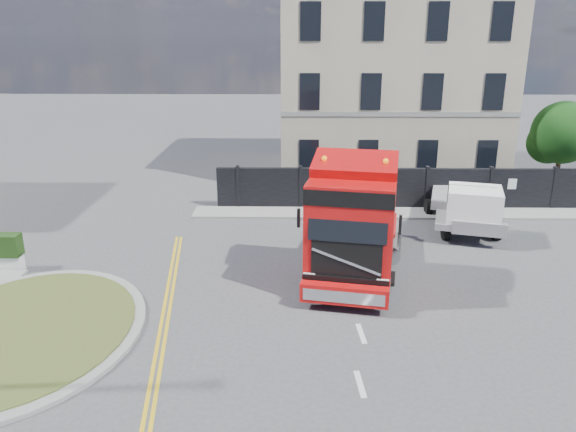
{
  "coord_description": "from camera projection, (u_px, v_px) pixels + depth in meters",
  "views": [
    {
      "loc": [
        0.8,
        -16.9,
        8.19
      ],
      "look_at": [
        0.5,
        2.37,
        1.8
      ],
      "focal_mm": 35.0,
      "sensor_mm": 36.0,
      "label": 1
    }
  ],
  "objects": [
    {
      "name": "truck",
      "position": [
        353.0,
        227.0,
        18.78
      ],
      "size": [
        3.95,
        7.55,
        4.3
      ],
      "rotation": [
        0.0,
        0.0,
        -0.19
      ],
      "color": "black",
      "rests_on": "ground"
    },
    {
      "name": "traffic_island",
      "position": [
        20.0,
        332.0,
        15.86
      ],
      "size": [
        6.8,
        6.8,
        0.17
      ],
      "color": "gray",
      "rests_on": "ground"
    },
    {
      "name": "pavement_far",
      "position": [
        407.0,
        213.0,
        26.21
      ],
      "size": [
        20.0,
        1.6,
        0.12
      ],
      "primitive_type": "cube",
      "color": "gray",
      "rests_on": "ground"
    },
    {
      "name": "tree",
      "position": [
        559.0,
        135.0,
        28.94
      ],
      "size": [
        3.2,
        3.2,
        4.8
      ],
      "color": "#382619",
      "rests_on": "ground"
    },
    {
      "name": "georgian_building",
      "position": [
        387.0,
        74.0,
        32.38
      ],
      "size": [
        12.3,
        10.3,
        12.8
      ],
      "color": "#AF9F8B",
      "rests_on": "ground"
    },
    {
      "name": "ground",
      "position": [
        272.0,
        290.0,
        18.63
      ],
      "size": [
        120.0,
        120.0,
        0.0
      ],
      "primitive_type": "plane",
      "color": "#424244",
      "rests_on": "ground"
    },
    {
      "name": "hoarding_fence",
      "position": [
        417.0,
        189.0,
        26.76
      ],
      "size": [
        18.8,
        0.25,
        2.0
      ],
      "color": "black",
      "rests_on": "ground"
    },
    {
      "name": "flatbed_pickup",
      "position": [
        469.0,
        208.0,
        23.32
      ],
      "size": [
        3.33,
        5.63,
        2.17
      ],
      "rotation": [
        0.0,
        0.0,
        -0.26
      ],
      "color": "slate",
      "rests_on": "ground"
    }
  ]
}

